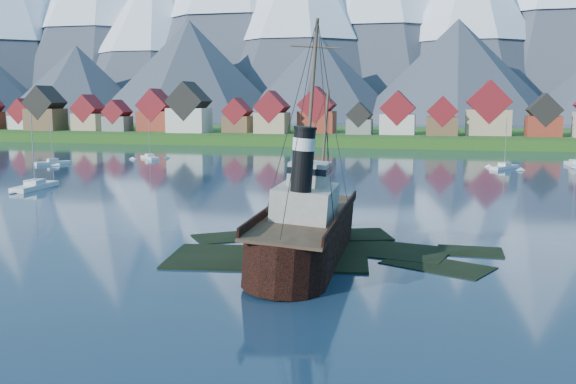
% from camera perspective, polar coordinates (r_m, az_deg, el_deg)
% --- Properties ---
extents(ground, '(1400.00, 1400.00, 0.00)m').
position_cam_1_polar(ground, '(59.84, 1.51, -5.65)').
color(ground, '#162A3E').
rests_on(ground, ground).
extents(shoal, '(31.71, 21.24, 1.14)m').
position_cam_1_polar(shoal, '(61.65, 3.55, -5.58)').
color(shoal, black).
rests_on(shoal, ground).
extents(shore_bank, '(600.00, 80.00, 3.20)m').
position_cam_1_polar(shore_bank, '(227.59, 10.46, 4.54)').
color(shore_bank, '#274A15').
rests_on(shore_bank, ground).
extents(seawall, '(600.00, 2.50, 2.00)m').
position_cam_1_polar(seawall, '(189.75, 9.84, 3.83)').
color(seawall, '#3F3D38').
rests_on(seawall, ground).
extents(town, '(250.96, 16.69, 17.30)m').
position_cam_1_polar(town, '(213.89, 1.30, 6.85)').
color(town, maroon).
rests_on(town, ground).
extents(mountains, '(965.00, 340.00, 205.00)m').
position_cam_1_polar(mountains, '(543.42, 12.49, 16.05)').
color(mountains, '#2D333D').
rests_on(mountains, ground).
extents(tugboat_wreck, '(6.49, 27.94, 22.14)m').
position_cam_1_polar(tugboat_wreck, '(59.01, 1.74, -3.07)').
color(tugboat_wreck, black).
rests_on(tugboat_wreck, ground).
extents(sailboat_a, '(2.98, 10.31, 12.47)m').
position_cam_1_polar(sailboat_a, '(111.05, -21.56, 0.40)').
color(sailboat_a, silver).
rests_on(sailboat_a, ground).
extents(sailboat_b, '(6.12, 7.09, 10.92)m').
position_cam_1_polar(sailboat_b, '(151.08, -20.18, 2.42)').
color(sailboat_b, silver).
rests_on(sailboat_b, ground).
extents(sailboat_c, '(6.90, 6.91, 10.07)m').
position_cam_1_polar(sailboat_c, '(158.33, -12.19, 2.98)').
color(sailboat_c, silver).
rests_on(sailboat_c, ground).
extents(sailboat_d, '(6.36, 7.60, 10.90)m').
position_cam_1_polar(sailboat_d, '(140.02, 18.69, 2.06)').
color(sailboat_d, silver).
rests_on(sailboat_d, ground).
extents(sailboat_e, '(3.17, 10.47, 11.99)m').
position_cam_1_polar(sailboat_e, '(150.47, 24.21, 2.18)').
color(sailboat_e, silver).
rests_on(sailboat_e, ground).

